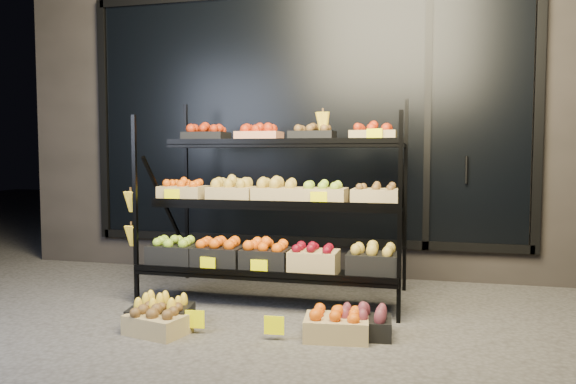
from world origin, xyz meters
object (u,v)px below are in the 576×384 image
(floor_crate_midright, at_px, (336,324))
(display_rack, at_px, (274,204))
(floor_crate_left, at_px, (158,320))
(floor_crate_midleft, at_px, (161,313))

(floor_crate_midright, bearing_deg, display_rack, 121.21)
(floor_crate_left, distance_m, floor_crate_midright, 1.19)
(floor_crate_midright, bearing_deg, floor_crate_midleft, 175.90)
(floor_crate_left, xyz_separation_m, floor_crate_midleft, (-0.05, 0.15, 0.00))
(floor_crate_left, relative_size, floor_crate_midright, 1.00)
(display_rack, relative_size, floor_crate_midleft, 4.78)
(floor_crate_midleft, xyz_separation_m, floor_crate_midright, (1.22, 0.05, -0.00))
(floor_crate_left, bearing_deg, floor_crate_midleft, 123.34)
(display_rack, distance_m, floor_crate_midright, 1.28)
(floor_crate_midright, bearing_deg, floor_crate_left, -176.90)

